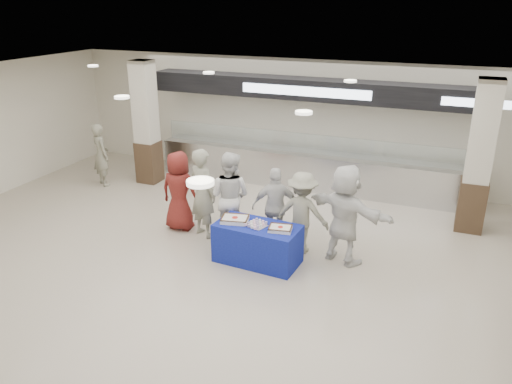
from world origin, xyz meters
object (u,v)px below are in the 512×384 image
at_px(sheet_cake_right, 280,228).
at_px(chef_short, 276,207).
at_px(civilian_maroon, 179,191).
at_px(sheet_cake_left, 235,219).
at_px(civilian_white, 345,214).
at_px(cupcake_tray, 256,224).
at_px(chef_tall, 230,196).
at_px(soldier_b, 302,213).
at_px(display_table, 258,244).
at_px(soldier_a, 203,193).
at_px(soldier_bg, 101,155).

bearing_deg(sheet_cake_right, chef_short, 114.76).
bearing_deg(civilian_maroon, sheet_cake_left, 154.94).
xyz_separation_m(sheet_cake_left, sheet_cake_right, (0.91, -0.05, -0.01)).
bearing_deg(civilian_white, chef_short, 14.36).
bearing_deg(cupcake_tray, sheet_cake_left, 177.03).
xyz_separation_m(cupcake_tray, chef_tall, (-0.88, 0.75, 0.14)).
bearing_deg(cupcake_tray, civilian_white, 24.11).
distance_m(cupcake_tray, chef_short, 0.85).
bearing_deg(soldier_b, sheet_cake_right, 77.24).
distance_m(display_table, sheet_cake_right, 0.62).
relative_size(display_table, chef_short, 0.97).
height_order(sheet_cake_left, soldier_a, soldier_a).
height_order(cupcake_tray, civilian_white, civilian_white).
distance_m(civilian_maroon, chef_short, 2.13).
bearing_deg(chef_short, sheet_cake_right, 95.18).
relative_size(civilian_maroon, soldier_b, 1.05).
distance_m(display_table, sheet_cake_left, 0.62).
bearing_deg(soldier_b, soldier_bg, -15.74).
relative_size(soldier_a, chef_tall, 1.02).
bearing_deg(soldier_b, sheet_cake_left, 33.22).
xyz_separation_m(sheet_cake_right, soldier_b, (0.16, 0.77, 0.02)).
height_order(soldier_b, civilian_white, civilian_white).
height_order(civilian_maroon, civilian_white, civilian_white).
relative_size(sheet_cake_right, soldier_bg, 0.27).
bearing_deg(sheet_cake_left, soldier_bg, 154.52).
bearing_deg(sheet_cake_right, civilian_white, 34.41).
relative_size(cupcake_tray, soldier_b, 0.28).
height_order(civilian_white, soldier_bg, civilian_white).
xyz_separation_m(sheet_cake_right, chef_short, (-0.40, 0.87, 0.01)).
height_order(chef_short, soldier_bg, soldier_bg).
xyz_separation_m(soldier_b, soldier_bg, (-5.96, 1.60, 0.01)).
relative_size(civilian_white, soldier_bg, 1.15).
xyz_separation_m(sheet_cake_left, soldier_b, (1.08, 0.72, 0.01)).
distance_m(chef_short, soldier_bg, 5.59).
height_order(soldier_a, chef_short, soldier_a).
relative_size(sheet_cake_right, chef_tall, 0.25).
distance_m(chef_tall, civilian_white, 2.36).
height_order(soldier_b, soldier_bg, soldier_bg).
bearing_deg(sheet_cake_right, chef_tall, 150.26).
height_order(sheet_cake_left, sheet_cake_right, sheet_cake_left).
height_order(display_table, soldier_b, soldier_b).
bearing_deg(chef_tall, soldier_bg, -17.26).
bearing_deg(chef_short, soldier_a, -12.56).
xyz_separation_m(chef_tall, soldier_b, (1.52, -0.01, -0.11)).
distance_m(chef_short, soldier_b, 0.58).
distance_m(sheet_cake_left, soldier_bg, 5.41).
bearing_deg(chef_tall, chef_short, -171.57).
height_order(cupcake_tray, chef_tall, chef_tall).
xyz_separation_m(display_table, chef_tall, (-0.90, 0.73, 0.55)).
xyz_separation_m(sheet_cake_left, cupcake_tray, (0.43, -0.02, -0.02)).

